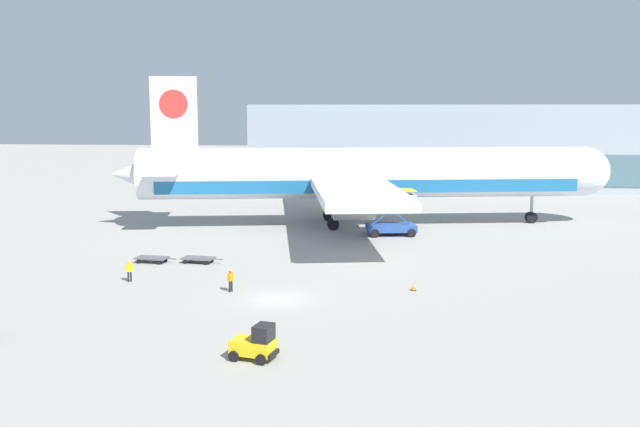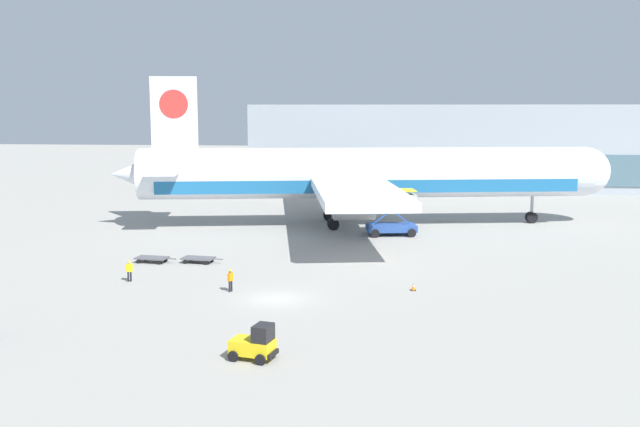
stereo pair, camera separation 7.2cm
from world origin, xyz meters
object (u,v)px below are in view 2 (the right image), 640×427
object	(u,v)px
airplane_main	(360,175)
traffic_cone_near	(413,287)
ground_crew_near	(230,278)
baggage_tug_mid	(255,344)
ground_crew_far	(129,269)
baggage_dolly_lead	(152,258)
baggage_dolly_second	(199,258)
scissor_lift_loader	(391,217)

from	to	relation	value
airplane_main	traffic_cone_near	xyz separation A→B (m)	(5.60, -29.67, -5.56)
ground_crew_near	baggage_tug_mid	bearing A→B (deg)	-126.50
ground_crew_far	traffic_cone_near	world-z (taller)	ground_crew_far
baggage_dolly_lead	ground_crew_far	size ratio (longest dim) A/B	2.23
baggage_dolly_lead	ground_crew_near	xyz separation A→B (m)	(9.22, -9.13, 0.62)
baggage_dolly_second	traffic_cone_near	size ratio (longest dim) A/B	6.56
airplane_main	baggage_dolly_lead	world-z (taller)	airplane_main
baggage_dolly_lead	ground_crew_near	distance (m)	12.99
traffic_cone_near	baggage_tug_mid	bearing A→B (deg)	-119.46
baggage_tug_mid	baggage_dolly_lead	world-z (taller)	baggage_tug_mid
scissor_lift_loader	ground_crew_far	bearing A→B (deg)	-141.49
airplane_main	baggage_tug_mid	world-z (taller)	airplane_main
baggage_tug_mid	ground_crew_near	size ratio (longest dim) A/B	1.57
airplane_main	scissor_lift_loader	xyz separation A→B (m)	(3.74, -6.28, -3.94)
baggage_dolly_lead	baggage_dolly_second	size ratio (longest dim) A/B	1.00
baggage_tug_mid	ground_crew_near	xyz separation A→B (m)	(-4.67, 13.96, 0.13)
baggage_tug_mid	ground_crew_far	size ratio (longest dim) A/B	1.60
baggage_dolly_second	airplane_main	bearing A→B (deg)	66.50
traffic_cone_near	baggage_dolly_second	bearing A→B (deg)	157.80
ground_crew_near	ground_crew_far	distance (m)	8.92
airplane_main	ground_crew_near	world-z (taller)	airplane_main
baggage_dolly_lead	baggage_dolly_second	world-z (taller)	same
airplane_main	traffic_cone_near	size ratio (longest dim) A/B	100.43
ground_crew_near	traffic_cone_near	distance (m)	13.71
scissor_lift_loader	ground_crew_far	distance (m)	30.72
scissor_lift_loader	baggage_dolly_lead	bearing A→B (deg)	-152.49
baggage_dolly_second	traffic_cone_near	xyz separation A→B (m)	(18.67, -7.62, -0.11)
scissor_lift_loader	baggage_dolly_lead	size ratio (longest dim) A/B	1.50
airplane_main	baggage_dolly_lead	distance (m)	28.72
traffic_cone_near	ground_crew_far	bearing A→B (deg)	178.99
baggage_tug_mid	traffic_cone_near	world-z (taller)	baggage_tug_mid
scissor_lift_loader	ground_crew_far	world-z (taller)	scissor_lift_loader
scissor_lift_loader	ground_crew_near	bearing A→B (deg)	-124.92
baggage_dolly_second	ground_crew_far	bearing A→B (deg)	-108.91
ground_crew_far	traffic_cone_near	size ratio (longest dim) A/B	2.94
baggage_tug_mid	ground_crew_near	bearing A→B (deg)	121.83
baggage_tug_mid	traffic_cone_near	size ratio (longest dim) A/B	4.70
scissor_lift_loader	ground_crew_near	size ratio (longest dim) A/B	3.29
scissor_lift_loader	traffic_cone_near	distance (m)	23.51
baggage_tug_mid	baggage_dolly_second	xyz separation A→B (m)	(-9.77, 23.39, -0.49)
airplane_main	scissor_lift_loader	bearing A→B (deg)	-69.22
baggage_dolly_lead	scissor_lift_loader	bearing A→B (deg)	44.66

